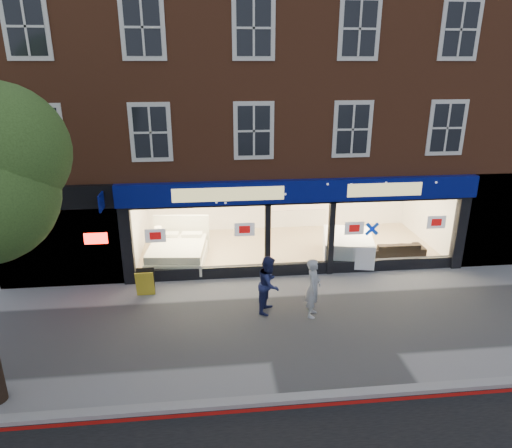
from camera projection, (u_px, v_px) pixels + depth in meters
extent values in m
plane|color=gray|center=(320.00, 323.00, 12.44)|extent=(120.00, 120.00, 0.00)
cube|color=#8C0A07|center=(355.00, 402.00, 9.54)|extent=(60.00, 0.10, 0.01)
cube|color=gray|center=(352.00, 394.00, 9.71)|extent=(60.00, 0.25, 0.12)
cube|color=tan|center=(287.00, 248.00, 17.34)|extent=(11.00, 4.50, 0.10)
cube|color=brown|center=(283.00, 64.00, 16.76)|extent=(19.00, 8.00, 6.70)
cube|color=#071069|center=(302.00, 191.00, 14.14)|extent=(11.40, 0.28, 0.70)
cube|color=black|center=(298.00, 268.00, 15.26)|extent=(11.00, 0.18, 0.40)
cube|color=black|center=(127.00, 245.00, 14.30)|extent=(0.35, 0.30, 2.60)
cube|color=black|center=(459.00, 232.00, 15.41)|extent=(0.35, 0.30, 2.60)
cube|color=white|center=(199.00, 238.00, 14.43)|extent=(4.20, 0.02, 2.10)
cube|color=white|center=(396.00, 231.00, 15.09)|extent=(4.20, 0.02, 2.10)
cube|color=white|center=(298.00, 240.00, 15.10)|extent=(1.80, 0.02, 2.10)
cube|color=silver|center=(279.00, 199.00, 19.03)|extent=(11.00, 0.20, 2.60)
cube|color=#FFEAC6|center=(289.00, 183.00, 16.48)|extent=(11.00, 4.50, 0.12)
cube|color=black|center=(59.00, 234.00, 14.21)|extent=(3.80, 0.60, 3.30)
cube|color=#FF140C|center=(96.00, 238.00, 14.02)|extent=(0.70, 0.04, 0.35)
cube|color=white|center=(178.00, 258.00, 15.86)|extent=(2.13, 2.44, 0.40)
cube|color=white|center=(177.00, 249.00, 15.75)|extent=(2.05, 2.34, 0.28)
cube|color=white|center=(182.00, 233.00, 16.82)|extent=(2.02, 0.32, 1.36)
cube|color=white|center=(168.00, 235.00, 16.44)|extent=(0.76, 0.43, 0.14)
cube|color=white|center=(192.00, 234.00, 16.45)|extent=(0.76, 0.43, 0.14)
cube|color=brown|center=(159.00, 249.00, 16.42)|extent=(0.50, 0.50, 0.55)
cube|color=white|center=(347.00, 253.00, 16.36)|extent=(2.09, 2.43, 0.28)
cube|color=white|center=(347.00, 246.00, 16.26)|extent=(2.09, 2.43, 0.28)
cube|color=white|center=(348.00, 239.00, 16.17)|extent=(2.09, 2.43, 0.28)
imported|color=black|center=(395.00, 249.00, 16.33)|extent=(2.00, 0.82, 0.58)
cube|color=gold|center=(145.00, 283.00, 13.80)|extent=(0.55, 0.36, 0.84)
imported|color=#A8AAAF|center=(313.00, 288.00, 12.56)|extent=(0.60, 0.73, 1.70)
imported|color=#1C224F|center=(269.00, 284.00, 12.80)|extent=(0.90, 0.99, 1.67)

